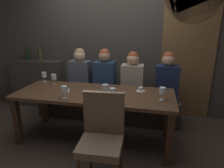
% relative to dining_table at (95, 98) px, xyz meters
% --- Properties ---
extents(ground, '(9.00, 9.00, 0.00)m').
position_rel_dining_table_xyz_m(ground, '(0.00, 0.00, -0.65)').
color(ground, '#382D26').
extents(back_wall_tiled, '(6.00, 0.12, 3.00)m').
position_rel_dining_table_xyz_m(back_wall_tiled, '(0.00, 1.22, 0.85)').
color(back_wall_tiled, '#423D38').
rests_on(back_wall_tiled, ground).
extents(arched_door, '(0.90, 0.05, 2.55)m').
position_rel_dining_table_xyz_m(arched_door, '(1.35, 1.15, 0.71)').
color(arched_door, brown).
rests_on(arched_door, ground).
extents(back_counter, '(1.10, 0.28, 0.95)m').
position_rel_dining_table_xyz_m(back_counter, '(-1.55, 1.04, -0.18)').
color(back_counter, '#38342F').
rests_on(back_counter, ground).
extents(dining_table, '(2.20, 0.84, 0.74)m').
position_rel_dining_table_xyz_m(dining_table, '(0.00, 0.00, 0.00)').
color(dining_table, '#412B1C').
rests_on(dining_table, ground).
extents(banquette_bench, '(2.50, 0.44, 0.45)m').
position_rel_dining_table_xyz_m(banquette_bench, '(0.00, 0.70, -0.42)').
color(banquette_bench, '#312A23').
rests_on(banquette_bench, ground).
extents(chair_near_side, '(0.46, 0.46, 0.98)m').
position_rel_dining_table_xyz_m(chair_near_side, '(0.30, -0.72, -0.09)').
color(chair_near_side, '#4C3321').
rests_on(chair_near_side, ground).
extents(diner_redhead, '(0.36, 0.24, 0.81)m').
position_rel_dining_table_xyz_m(diner_redhead, '(-0.48, 0.71, 0.18)').
color(diner_redhead, '#4C515B').
rests_on(diner_redhead, banquette_bench).
extents(diner_bearded, '(0.36, 0.24, 0.81)m').
position_rel_dining_table_xyz_m(diner_bearded, '(-0.03, 0.71, 0.18)').
color(diner_bearded, navy).
rests_on(diner_bearded, banquette_bench).
extents(diner_far_end, '(0.36, 0.24, 0.79)m').
position_rel_dining_table_xyz_m(diner_far_end, '(0.45, 0.68, 0.17)').
color(diner_far_end, '#9E9384').
rests_on(diner_far_end, banquette_bench).
extents(diner_near_end, '(0.36, 0.24, 0.80)m').
position_rel_dining_table_xyz_m(diner_near_end, '(1.01, 0.68, 0.18)').
color(diner_near_end, '#192342').
rests_on(diner_near_end, banquette_bench).
extents(wine_bottle_dark_red, '(0.08, 0.08, 0.33)m').
position_rel_dining_table_xyz_m(wine_bottle_dark_red, '(-1.72, 1.03, 0.42)').
color(wine_bottle_dark_red, black).
rests_on(wine_bottle_dark_red, back_counter).
extents(wine_bottle_pale_label, '(0.08, 0.08, 0.33)m').
position_rel_dining_table_xyz_m(wine_bottle_pale_label, '(-1.43, 1.02, 0.42)').
color(wine_bottle_pale_label, '#384728').
rests_on(wine_bottle_pale_label, back_counter).
extents(wine_glass_far_right, '(0.08, 0.08, 0.16)m').
position_rel_dining_table_xyz_m(wine_glass_far_right, '(0.31, -0.25, 0.20)').
color(wine_glass_far_right, silver).
rests_on(wine_glass_far_right, dining_table).
extents(wine_glass_center_back, '(0.08, 0.08, 0.16)m').
position_rel_dining_table_xyz_m(wine_glass_center_back, '(-0.74, 0.24, 0.20)').
color(wine_glass_center_back, silver).
rests_on(wine_glass_center_back, dining_table).
extents(wine_glass_far_left, '(0.08, 0.08, 0.16)m').
position_rel_dining_table_xyz_m(wine_glass_far_left, '(-0.96, 0.34, 0.20)').
color(wine_glass_far_left, silver).
rests_on(wine_glass_far_left, dining_table).
extents(wine_glass_near_right, '(0.08, 0.08, 0.16)m').
position_rel_dining_table_xyz_m(wine_glass_near_right, '(0.92, -0.08, 0.20)').
color(wine_glass_near_right, silver).
rests_on(wine_glass_near_right, dining_table).
extents(wine_glass_near_left, '(0.08, 0.08, 0.16)m').
position_rel_dining_table_xyz_m(wine_glass_near_left, '(0.19, -0.12, 0.20)').
color(wine_glass_near_left, silver).
rests_on(wine_glass_near_left, dining_table).
extents(wine_glass_end_right, '(0.08, 0.08, 0.16)m').
position_rel_dining_table_xyz_m(wine_glass_end_right, '(-0.31, -0.30, 0.20)').
color(wine_glass_end_right, silver).
rests_on(wine_glass_end_right, dining_table).
extents(espresso_cup, '(0.12, 0.12, 0.06)m').
position_rel_dining_table_xyz_m(espresso_cup, '(0.63, 0.19, 0.11)').
color(espresso_cup, white).
rests_on(espresso_cup, dining_table).
extents(fork_on_table, '(0.07, 0.16, 0.01)m').
position_rel_dining_table_xyz_m(fork_on_table, '(-0.38, -0.01, 0.09)').
color(fork_on_table, silver).
rests_on(fork_on_table, dining_table).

